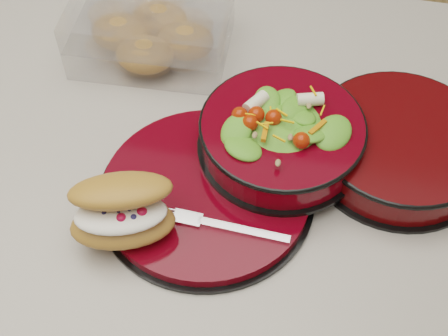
% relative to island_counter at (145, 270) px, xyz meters
% --- Properties ---
extents(island_counter, '(1.24, 0.74, 0.90)m').
position_rel_island_counter_xyz_m(island_counter, '(0.00, 0.00, 0.00)').
color(island_counter, white).
rests_on(island_counter, ground).
extents(dinner_plate, '(0.28, 0.28, 0.02)m').
position_rel_island_counter_xyz_m(dinner_plate, '(0.16, -0.10, 0.46)').
color(dinner_plate, black).
rests_on(dinner_plate, island_counter).
extents(salad_bowl, '(0.22, 0.22, 0.09)m').
position_rel_island_counter_xyz_m(salad_bowl, '(0.24, -0.02, 0.50)').
color(salad_bowl, black).
rests_on(salad_bowl, dinner_plate).
extents(croissant, '(0.14, 0.12, 0.08)m').
position_rel_island_counter_xyz_m(croissant, '(0.07, -0.18, 0.50)').
color(croissant, '#A57132').
rests_on(croissant, dinner_plate).
extents(fork, '(0.15, 0.02, 0.00)m').
position_rel_island_counter_xyz_m(fork, '(0.20, -0.16, 0.47)').
color(fork, silver).
rests_on(fork, dinner_plate).
extents(pastry_box, '(0.24, 0.18, 0.09)m').
position_rel_island_counter_xyz_m(pastry_box, '(0.02, 0.16, 0.49)').
color(pastry_box, white).
rests_on(pastry_box, island_counter).
extents(extra_bowl, '(0.24, 0.24, 0.05)m').
position_rel_island_counter_xyz_m(extra_bowl, '(0.40, 0.01, 0.48)').
color(extra_bowl, black).
rests_on(extra_bowl, island_counter).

